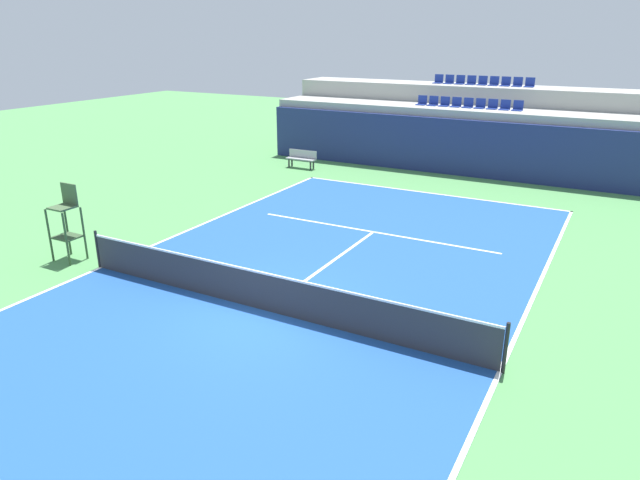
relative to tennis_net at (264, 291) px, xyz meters
name	(u,v)px	position (x,y,z in m)	size (l,w,h in m)	color
ground_plane	(265,310)	(0.00, 0.00, -0.51)	(80.00, 80.00, 0.00)	#4C8C4C
court_surface	(265,310)	(0.00, 0.00, -0.50)	(11.00, 24.00, 0.01)	#1E4C99
baseline_far	(428,193)	(0.00, 11.95, -0.50)	(11.00, 0.10, 0.00)	white
sideline_left	(101,267)	(-5.45, 0.00, -0.50)	(0.10, 24.00, 0.00)	white
sideline_right	(500,371)	(5.45, 0.00, -0.50)	(0.10, 24.00, 0.00)	white
service_line_far	(373,232)	(0.00, 6.40, -0.50)	(8.26, 0.10, 0.00)	white
centre_service_line	(328,265)	(0.00, 3.20, -0.50)	(0.10, 6.40, 0.00)	white
back_wall	(456,147)	(0.00, 15.67, 0.75)	(19.11, 0.30, 2.52)	navy
stands_tier_lower	(464,139)	(0.00, 17.02, 0.93)	(19.11, 2.40, 2.88)	#9E9E99
stands_tier_upper	(478,123)	(0.00, 19.42, 1.35)	(19.11, 2.40, 3.72)	#9E9E99
seating_row_lower	(468,105)	(0.00, 17.11, 2.50)	(4.92, 0.44, 0.44)	navy
seating_row_upper	(482,82)	(0.00, 19.51, 3.33)	(4.92, 0.44, 0.44)	navy
tennis_net	(264,291)	(0.00, 0.00, 0.00)	(11.08, 0.08, 1.07)	black
umpire_chair	(66,220)	(-6.70, 0.06, 0.68)	(0.76, 0.66, 2.20)	#334C2D
player_bench	(302,158)	(-6.85, 13.48, 0.00)	(1.50, 0.40, 0.85)	#99999E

